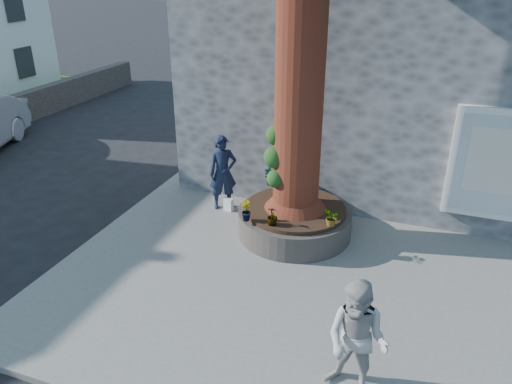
% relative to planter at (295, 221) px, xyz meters
% --- Properties ---
extents(ground, '(120.00, 120.00, 0.00)m').
position_rel_planter_xyz_m(ground, '(-0.80, -2.00, -0.41)').
color(ground, black).
rests_on(ground, ground).
extents(pavement, '(9.00, 8.00, 0.12)m').
position_rel_planter_xyz_m(pavement, '(0.70, -1.00, -0.35)').
color(pavement, slate).
rests_on(pavement, ground).
extents(yellow_line, '(0.10, 30.00, 0.01)m').
position_rel_planter_xyz_m(yellow_line, '(-3.85, -1.00, -0.41)').
color(yellow_line, yellow).
rests_on(yellow_line, ground).
extents(stone_shop, '(10.30, 8.30, 6.30)m').
position_rel_planter_xyz_m(stone_shop, '(1.70, 5.20, 2.75)').
color(stone_shop, '#484A4D').
rests_on(stone_shop, ground).
extents(planter, '(2.30, 2.30, 0.60)m').
position_rel_planter_xyz_m(planter, '(0.00, 0.00, 0.00)').
color(planter, black).
rests_on(planter, pavement).
extents(man, '(0.74, 0.68, 1.70)m').
position_rel_planter_xyz_m(man, '(-1.84, 0.60, 0.56)').
color(man, '#121B32').
rests_on(man, pavement).
extents(woman, '(0.95, 0.82, 1.69)m').
position_rel_planter_xyz_m(woman, '(1.88, -3.74, 0.55)').
color(woman, '#A7A3A0').
rests_on(woman, pavement).
extents(shopping_bag, '(0.22, 0.15, 0.28)m').
position_rel_planter_xyz_m(shopping_bag, '(-1.68, 0.49, -0.15)').
color(shopping_bag, white).
rests_on(shopping_bag, pavement).
extents(plant_a, '(0.24, 0.19, 0.40)m').
position_rel_planter_xyz_m(plant_a, '(-0.85, 0.85, 0.51)').
color(plant_a, gray).
rests_on(plant_a, planter).
extents(plant_b, '(0.31, 0.31, 0.40)m').
position_rel_planter_xyz_m(plant_b, '(-0.73, -0.85, 0.51)').
color(plant_b, gray).
rests_on(plant_b, planter).
extents(plant_c, '(0.21, 0.21, 0.37)m').
position_rel_planter_xyz_m(plant_c, '(-0.20, -0.85, 0.49)').
color(plant_c, gray).
rests_on(plant_c, planter).
extents(plant_d, '(0.32, 0.35, 0.34)m').
position_rel_planter_xyz_m(plant_d, '(0.85, -0.52, 0.48)').
color(plant_d, gray).
rests_on(plant_d, planter).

